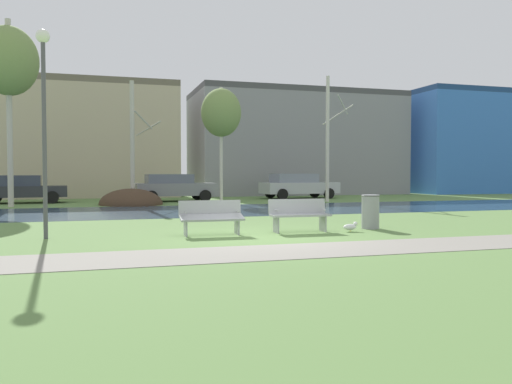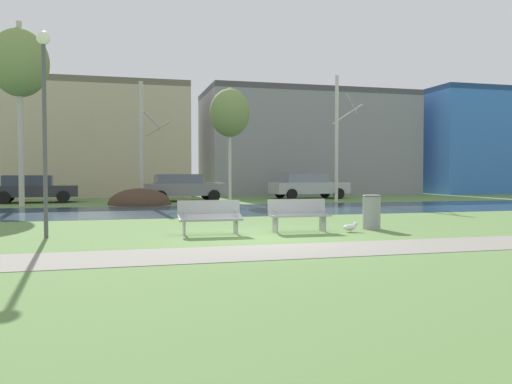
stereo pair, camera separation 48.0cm
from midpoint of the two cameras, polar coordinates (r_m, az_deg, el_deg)
name	(u,v)px [view 1 (the left image)]	position (r m, az deg, el deg)	size (l,w,h in m)	color
ground_plane	(195,209)	(22.21, -7.34, -1.93)	(120.00, 120.00, 0.00)	#5B7F42
paved_path_strip	(301,251)	(10.43, 3.65, -6.49)	(60.00, 1.92, 0.01)	gray
river_band	(198,210)	(21.58, -7.07, -2.04)	(80.00, 6.88, 0.01)	#2D475B
soil_mound	(131,205)	(26.23, -14.17, -1.36)	(3.10, 3.59, 1.59)	#423021
bench_left	(211,216)	(13.05, -6.02, -2.70)	(1.61, 0.60, 0.87)	#9EA0A3
bench_right	(299,214)	(13.69, 3.81, -2.47)	(1.61, 0.60, 0.87)	#9EA0A3
trash_bin	(370,211)	(14.77, 11.63, -2.08)	(0.52, 0.52, 0.95)	gray
seagull	(351,227)	(13.95, 9.45, -3.81)	(0.45, 0.17, 0.26)	white
streetlamp	(44,98)	(13.40, -23.39, 9.54)	(0.32, 0.32, 4.94)	#4C4C51
birch_far_left	(8,62)	(26.66, -26.18, 12.79)	(2.62, 2.62, 8.53)	#BCB7A8
birch_left	(133,141)	(26.86, -13.93, 5.46)	(1.54, 2.42, 6.19)	#BCB7A8
birch_center_left	(221,113)	(27.70, -4.38, 8.70)	(2.13, 2.13, 6.10)	beige
birch_center	(328,137)	(28.26, 7.52, 6.03)	(1.54, 2.58, 6.78)	beige
parked_van_nearest_dark	(21,188)	(29.28, -24.96, 0.35)	(4.34, 2.16, 1.44)	#282B30
parked_sedan_second_grey	(174,187)	(28.70, -9.54, 0.55)	(4.51, 2.21, 1.49)	slate
parked_hatch_third_silver	(298,185)	(31.45, 4.21, 0.73)	(4.75, 2.35, 1.52)	#B2B5BC
building_beige_block	(49,140)	(36.66, -22.31, 5.36)	(16.33, 7.12, 7.46)	#BCAD8E
building_grey_warehouse	(295,144)	(39.13, 3.95, 5.36)	(15.21, 7.45, 7.54)	gray
building_blue_store	(477,144)	(46.83, 23.01, 4.90)	(14.44, 8.99, 7.92)	#3870C6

